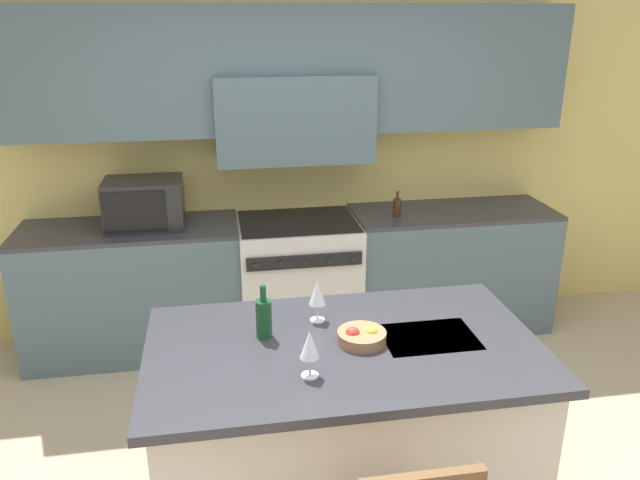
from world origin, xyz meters
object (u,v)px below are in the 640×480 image
at_px(range_stove, 298,281).
at_px(oil_bottle_on_counter, 397,207).
at_px(wine_bottle, 264,317).
at_px(fruit_bowl, 362,336).
at_px(microwave, 144,204).
at_px(wine_glass_far, 317,294).
at_px(wine_glass_near, 310,346).

distance_m(range_stove, oil_bottle_on_counter, 0.91).
distance_m(wine_bottle, fruit_bowl, 0.46).
distance_m(microwave, fruit_bowl, 2.08).
bearing_deg(oil_bottle_on_counter, fruit_bowl, -111.42).
relative_size(wine_bottle, wine_glass_far, 1.24).
bearing_deg(wine_bottle, wine_glass_far, 22.97).
bearing_deg(range_stove, wine_glass_near, -96.32).
xyz_separation_m(wine_glass_near, oil_bottle_on_counter, (0.94, 1.92, -0.03)).
bearing_deg(fruit_bowl, microwave, 122.63).
distance_m(range_stove, wine_glass_near, 2.06).
bearing_deg(wine_glass_near, wine_glass_far, 76.87).
distance_m(range_stove, microwave, 1.24).
bearing_deg(fruit_bowl, wine_glass_far, 124.19).
bearing_deg(wine_glass_far, wine_bottle, -157.03).
bearing_deg(wine_glass_near, fruit_bowl, 40.96).
bearing_deg(fruit_bowl, oil_bottle_on_counter, 68.58).
xyz_separation_m(wine_bottle, oil_bottle_on_counter, (1.10, 1.54, 0.01)).
bearing_deg(wine_glass_near, range_stove, 83.68).
xyz_separation_m(wine_bottle, wine_glass_far, (0.27, 0.12, 0.04)).
xyz_separation_m(range_stove, wine_glass_near, (-0.22, -1.97, 0.58)).
bearing_deg(wine_bottle, microwave, 112.75).
bearing_deg(range_stove, wine_glass_far, -94.01).
xyz_separation_m(wine_bottle, fruit_bowl, (0.44, -0.13, -0.07)).
relative_size(wine_bottle, fruit_bowl, 1.16).
height_order(microwave, wine_glass_near, microwave).
xyz_separation_m(microwave, oil_bottle_on_counter, (1.77, -0.07, -0.10)).
xyz_separation_m(wine_glass_near, fruit_bowl, (0.28, 0.24, -0.11)).
distance_m(microwave, wine_glass_far, 1.77).
xyz_separation_m(range_stove, wine_glass_far, (-0.10, -1.48, 0.58)).
bearing_deg(wine_glass_far, wine_glass_near, -103.13).
height_order(microwave, oil_bottle_on_counter, microwave).
xyz_separation_m(fruit_bowl, oil_bottle_on_counter, (0.66, 1.67, 0.08)).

